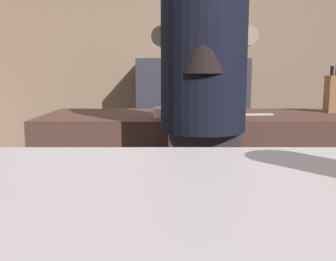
{
  "coord_description": "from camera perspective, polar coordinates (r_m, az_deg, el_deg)",
  "views": [
    {
      "loc": [
        -0.05,
        -1.31,
        1.14
      ],
      "look_at": [
        -0.06,
        -0.75,
        1.05
      ],
      "focal_mm": 39.92,
      "sensor_mm": 36.0,
      "label": 1
    }
  ],
  "objects": [
    {
      "name": "bottle_olive_oil",
      "position": [
        3.26,
        10.88,
        12.31
      ],
      "size": [
        0.05,
        0.05,
        0.23
      ],
      "color": "#D5D180",
      "rests_on": "back_shelf"
    },
    {
      "name": "bartender",
      "position": [
        1.51,
        5.52,
        3.29
      ],
      "size": [
        0.45,
        0.53,
        1.7
      ],
      "rotation": [
        0.0,
        0.0,
        1.47
      ],
      "color": "#362E34",
      "rests_on": "ground"
    },
    {
      "name": "back_shelf",
      "position": [
        3.28,
        3.79,
        -0.06
      ],
      "size": [
        0.94,
        0.36,
        1.24
      ],
      "primitive_type": "cube",
      "color": "#383743",
      "rests_on": "ground"
    },
    {
      "name": "prep_counter",
      "position": [
        2.11,
        11.41,
        -9.99
      ],
      "size": [
        2.1,
        0.6,
        0.91
      ],
      "primitive_type": "cube",
      "color": "brown",
      "rests_on": "ground"
    },
    {
      "name": "bottle_hot_sauce",
      "position": [
        3.22,
        2.54,
        12.37
      ],
      "size": [
        0.06,
        0.06,
        0.22
      ],
      "color": "#D4CD7C",
      "rests_on": "back_shelf"
    },
    {
      "name": "mixing_bowl",
      "position": [
        1.84,
        0.49,
        2.81
      ],
      "size": [
        0.17,
        0.17,
        0.05
      ],
      "primitive_type": "cylinder",
      "color": "silver",
      "rests_on": "prep_counter"
    },
    {
      "name": "wall_back",
      "position": [
        3.52,
        1.08,
        12.47
      ],
      "size": [
        5.2,
        0.1,
        2.7
      ],
      "primitive_type": "cube",
      "color": "#97785D",
      "rests_on": "ground"
    },
    {
      "name": "chefs_knife",
      "position": [
        1.96,
        12.58,
        2.4
      ],
      "size": [
        0.24,
        0.06,
        0.01
      ],
      "primitive_type": "cube",
      "rotation": [
        0.0,
        0.0,
        0.12
      ],
      "color": "silver",
      "rests_on": "prep_counter"
    }
  ]
}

